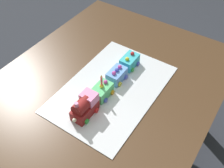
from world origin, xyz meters
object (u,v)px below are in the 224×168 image
dining_table (98,108)px  birthday_candle (101,81)px  cake_locomotive (85,107)px  cake_car_tanker_sky_blue (117,75)px  cake_car_flatbed_turquoise (129,61)px  cake_car_caboose_mint_green (103,90)px

dining_table → birthday_candle: 0.21m
cake_locomotive → cake_car_tanker_sky_blue: size_ratio=1.40×
cake_car_flatbed_turquoise → birthday_candle: birthday_candle is taller
dining_table → cake_locomotive: bearing=-166.9°
dining_table → cake_car_tanker_sky_blue: bearing=-13.2°
cake_locomotive → cake_car_flatbed_turquoise: 0.37m
cake_locomotive → birthday_candle: birthday_candle is taller
birthday_candle → cake_car_caboose_mint_green: bearing=-0.0°
dining_table → cake_car_flatbed_turquoise: 0.28m
dining_table → cake_car_flatbed_turquoise: bearing=-6.8°
cake_car_flatbed_turquoise → cake_locomotive: bearing=180.0°
cake_car_caboose_mint_green → birthday_candle: birthday_candle is taller
dining_table → birthday_candle: (-0.00, -0.03, 0.21)m
cake_car_caboose_mint_green → birthday_candle: bearing=180.0°
cake_locomotive → cake_car_caboose_mint_green: size_ratio=1.40×
cake_car_flatbed_turquoise → dining_table: bearing=173.2°
cake_locomotive → birthday_candle: 0.13m
cake_car_caboose_mint_green → birthday_candle: (-0.01, 0.00, 0.07)m
dining_table → cake_car_tanker_sky_blue: 0.19m
cake_locomotive → cake_car_tanker_sky_blue: bearing=-0.0°
cake_car_caboose_mint_green → cake_car_flatbed_turquoise: size_ratio=1.00×
cake_locomotive → birthday_candle: size_ratio=2.37×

